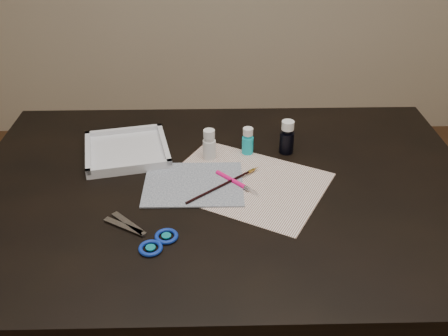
{
  "coord_description": "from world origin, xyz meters",
  "views": [
    {
      "loc": [
        -0.02,
        -1.05,
        1.46
      ],
      "look_at": [
        0.0,
        0.0,
        0.8
      ],
      "focal_mm": 40.0,
      "sensor_mm": 36.0,
      "label": 1
    }
  ],
  "objects_px": {
    "scissors": "(135,232)",
    "palette_tray": "(127,150)",
    "canvas": "(194,184)",
    "paint_bottle_cyan": "(248,141)",
    "paint_bottle_navy": "(287,137)",
    "paper": "(245,183)",
    "paint_bottle_white": "(209,144)"
  },
  "relations": [
    {
      "from": "paper",
      "to": "paint_bottle_cyan",
      "type": "xyz_separation_m",
      "value": [
        0.02,
        0.15,
        0.04
      ]
    },
    {
      "from": "paint_bottle_white",
      "to": "paint_bottle_cyan",
      "type": "height_order",
      "value": "paint_bottle_white"
    },
    {
      "from": "canvas",
      "to": "scissors",
      "type": "distance_m",
      "value": 0.23
    },
    {
      "from": "paint_bottle_cyan",
      "to": "canvas",
      "type": "bearing_deg",
      "value": -133.07
    },
    {
      "from": "paint_bottle_cyan",
      "to": "paint_bottle_navy",
      "type": "distance_m",
      "value": 0.11
    },
    {
      "from": "canvas",
      "to": "paint_bottle_navy",
      "type": "bearing_deg",
      "value": 32.08
    },
    {
      "from": "canvas",
      "to": "palette_tray",
      "type": "height_order",
      "value": "palette_tray"
    },
    {
      "from": "paint_bottle_white",
      "to": "paint_bottle_navy",
      "type": "height_order",
      "value": "paint_bottle_navy"
    },
    {
      "from": "paint_bottle_cyan",
      "to": "paint_bottle_navy",
      "type": "height_order",
      "value": "paint_bottle_navy"
    },
    {
      "from": "paint_bottle_white",
      "to": "scissors",
      "type": "bearing_deg",
      "value": -116.55
    },
    {
      "from": "canvas",
      "to": "scissors",
      "type": "bearing_deg",
      "value": -122.4
    },
    {
      "from": "scissors",
      "to": "palette_tray",
      "type": "bearing_deg",
      "value": -47.67
    },
    {
      "from": "canvas",
      "to": "paint_bottle_cyan",
      "type": "height_order",
      "value": "paint_bottle_cyan"
    },
    {
      "from": "canvas",
      "to": "paper",
      "type": "bearing_deg",
      "value": 2.67
    },
    {
      "from": "paper",
      "to": "paint_bottle_white",
      "type": "xyz_separation_m",
      "value": [
        -0.09,
        0.13,
        0.04
      ]
    },
    {
      "from": "canvas",
      "to": "paint_bottle_navy",
      "type": "height_order",
      "value": "paint_bottle_navy"
    },
    {
      "from": "paint_bottle_navy",
      "to": "paper",
      "type": "bearing_deg",
      "value": -128.9
    },
    {
      "from": "paint_bottle_cyan",
      "to": "scissors",
      "type": "distance_m",
      "value": 0.44
    },
    {
      "from": "paint_bottle_white",
      "to": "palette_tray",
      "type": "relative_size",
      "value": 0.39
    },
    {
      "from": "paper",
      "to": "paint_bottle_white",
      "type": "height_order",
      "value": "paint_bottle_white"
    },
    {
      "from": "paint_bottle_cyan",
      "to": "paint_bottle_navy",
      "type": "xyz_separation_m",
      "value": [
        0.11,
        0.0,
        0.01
      ]
    },
    {
      "from": "scissors",
      "to": "paper",
      "type": "bearing_deg",
      "value": -110.52
    },
    {
      "from": "paper",
      "to": "scissors",
      "type": "relative_size",
      "value": 1.92
    },
    {
      "from": "canvas",
      "to": "paint_bottle_cyan",
      "type": "relative_size",
      "value": 3.19
    },
    {
      "from": "paint_bottle_white",
      "to": "scissors",
      "type": "height_order",
      "value": "paint_bottle_white"
    },
    {
      "from": "paint_bottle_navy",
      "to": "scissors",
      "type": "relative_size",
      "value": 0.48
    },
    {
      "from": "scissors",
      "to": "canvas",
      "type": "bearing_deg",
      "value": -90.99
    },
    {
      "from": "paper",
      "to": "paint_bottle_white",
      "type": "relative_size",
      "value": 4.48
    },
    {
      "from": "paper",
      "to": "canvas",
      "type": "bearing_deg",
      "value": -177.33
    },
    {
      "from": "paper",
      "to": "canvas",
      "type": "distance_m",
      "value": 0.13
    },
    {
      "from": "paint_bottle_white",
      "to": "palette_tray",
      "type": "xyz_separation_m",
      "value": [
        -0.23,
        0.03,
        -0.03
      ]
    },
    {
      "from": "canvas",
      "to": "palette_tray",
      "type": "distance_m",
      "value": 0.25
    }
  ]
}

